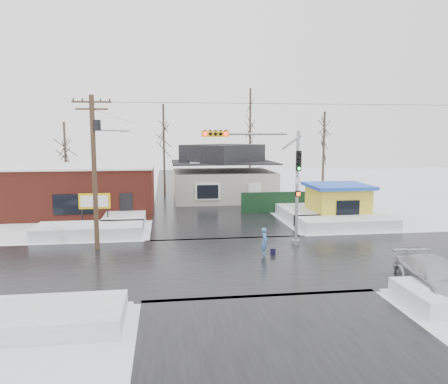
{
  "coord_description": "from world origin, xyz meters",
  "views": [
    {
      "loc": [
        -3.95,
        -22.45,
        6.82
      ],
      "look_at": [
        -0.11,
        5.74,
        3.0
      ],
      "focal_mm": 35.0,
      "sensor_mm": 36.0,
      "label": 1
    }
  ],
  "objects": [
    {
      "name": "road_ew",
      "position": [
        0.0,
        0.0,
        0.01
      ],
      "size": [
        120.0,
        10.0,
        0.02
      ],
      "primitive_type": "cube",
      "color": "black",
      "rests_on": "ground"
    },
    {
      "name": "tree_far_west",
      "position": [
        -14.0,
        24.0,
        6.36
      ],
      "size": [
        3.0,
        3.0,
        8.0
      ],
      "color": "#332821",
      "rests_on": "ground"
    },
    {
      "name": "snowbank_nside_e",
      "position": [
        7.0,
        12.0,
        0.4
      ],
      "size": [
        3.0,
        8.0,
        0.8
      ],
      "primitive_type": "cube",
      "color": "white",
      "rests_on": "ground"
    },
    {
      "name": "snowbank_ne",
      "position": [
        9.0,
        7.0,
        0.4
      ],
      "size": [
        7.0,
        3.0,
        0.8
      ],
      "primitive_type": "cube",
      "color": "white",
      "rests_on": "ground"
    },
    {
      "name": "brick_building",
      "position": [
        -11.0,
        15.99,
        2.08
      ],
      "size": [
        12.2,
        8.2,
        4.12
      ],
      "color": "maroon",
      "rests_on": "ground"
    },
    {
      "name": "ground",
      "position": [
        0.0,
        0.0,
        0.0
      ],
      "size": [
        120.0,
        120.0,
        0.0
      ],
      "primitive_type": "plane",
      "color": "white",
      "rests_on": "ground"
    },
    {
      "name": "tree_far_right",
      "position": [
        12.0,
        20.0,
        7.16
      ],
      "size": [
        3.0,
        3.0,
        9.0
      ],
      "color": "#332821",
      "rests_on": "ground"
    },
    {
      "name": "kiosk",
      "position": [
        9.5,
        9.99,
        1.46
      ],
      "size": [
        4.6,
        4.6,
        2.88
      ],
      "color": "gold",
      "rests_on": "ground"
    },
    {
      "name": "snowbank_nw",
      "position": [
        -9.0,
        7.0,
        0.4
      ],
      "size": [
        7.0,
        3.0,
        0.8
      ],
      "primitive_type": "cube",
      "color": "white",
      "rests_on": "ground"
    },
    {
      "name": "utility_pole",
      "position": [
        -7.93,
        3.5,
        5.11
      ],
      "size": [
        3.15,
        0.44,
        9.0
      ],
      "color": "#382619",
      "rests_on": "ground"
    },
    {
      "name": "snowbank_nside_w",
      "position": [
        -7.0,
        12.0,
        0.4
      ],
      "size": [
        3.0,
        8.0,
        0.8
      ],
      "primitive_type": "cube",
      "color": "white",
      "rests_on": "ground"
    },
    {
      "name": "tree_far_left",
      "position": [
        -4.0,
        26.0,
        7.95
      ],
      "size": [
        3.0,
        3.0,
        10.0
      ],
      "color": "#332821",
      "rests_on": "ground"
    },
    {
      "name": "shopping_bag",
      "position": [
        2.02,
        0.9,
        0.17
      ],
      "size": [
        0.3,
        0.22,
        0.35
      ],
      "primitive_type": "cube",
      "rotation": [
        0.0,
        0.0,
        -0.4
      ],
      "color": "black",
      "rests_on": "ground"
    },
    {
      "name": "car",
      "position": [
        7.44,
        -5.91,
        0.73
      ],
      "size": [
        2.43,
        5.16,
        1.46
      ],
      "primitive_type": "imported",
      "rotation": [
        0.0,
        0.0,
        -0.08
      ],
      "color": "#B2B4BA",
      "rests_on": "ground"
    },
    {
      "name": "road_ns",
      "position": [
        0.0,
        0.0,
        0.01
      ],
      "size": [
        10.0,
        120.0,
        0.02
      ],
      "primitive_type": "cube",
      "color": "black",
      "rests_on": "ground"
    },
    {
      "name": "snowbank_sw",
      "position": [
        -9.0,
        -7.0,
        0.35
      ],
      "size": [
        7.0,
        3.0,
        0.7
      ],
      "primitive_type": "cube",
      "color": "white",
      "rests_on": "ground"
    },
    {
      "name": "fence",
      "position": [
        6.5,
        14.0,
        0.9
      ],
      "size": [
        8.0,
        0.12,
        1.8
      ],
      "primitive_type": "cube",
      "color": "black",
      "rests_on": "ground"
    },
    {
      "name": "tree_far_mid",
      "position": [
        6.0,
        28.0,
        9.54
      ],
      "size": [
        3.0,
        3.0,
        12.0
      ],
      "color": "#332821",
      "rests_on": "ground"
    },
    {
      "name": "traffic_signal",
      "position": [
        2.43,
        2.97,
        4.54
      ],
      "size": [
        6.05,
        0.68,
        7.0
      ],
      "color": "gray",
      "rests_on": "ground"
    },
    {
      "name": "house",
      "position": [
        2.0,
        22.0,
        2.62
      ],
      "size": [
        10.4,
        8.4,
        5.76
      ],
      "color": "#AEA89D",
      "rests_on": "ground"
    },
    {
      "name": "pedestrian",
      "position": [
        1.57,
        1.08,
        0.76
      ],
      "size": [
        0.49,
        0.63,
        1.53
      ],
      "primitive_type": "imported",
      "rotation": [
        0.0,
        0.0,
        1.32
      ],
      "color": "#4578C2",
      "rests_on": "ground"
    },
    {
      "name": "marquee_sign",
      "position": [
        -9.0,
        9.49,
        1.92
      ],
      "size": [
        2.2,
        0.21,
        2.55
      ],
      "color": "black",
      "rests_on": "ground"
    }
  ]
}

